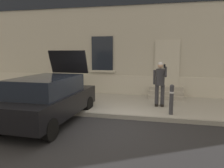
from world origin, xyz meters
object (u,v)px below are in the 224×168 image
object	(u,v)px
bollard_near_person	(171,98)
planter_terracotta	(26,83)
person_on_phone	(160,81)
hatchback_car_black	(49,98)
planter_charcoal	(73,85)

from	to	relation	value
bollard_near_person	planter_terracotta	size ratio (longest dim) A/B	1.22
person_on_phone	planter_terracotta	distance (m)	7.22
person_on_phone	bollard_near_person	bearing A→B (deg)	-82.45
hatchback_car_black	bollard_near_person	size ratio (longest dim) A/B	3.92
planter_terracotta	person_on_phone	bearing A→B (deg)	-13.12
person_on_phone	planter_charcoal	bearing A→B (deg)	145.32
person_on_phone	planter_charcoal	xyz separation A→B (m)	(-4.31, 1.61, -0.55)
person_on_phone	planter_terracotta	xyz separation A→B (m)	(-7.01, 1.63, -0.55)
planter_charcoal	person_on_phone	bearing A→B (deg)	-20.44
hatchback_car_black	planter_terracotta	bearing A→B (deg)	132.09
planter_terracotta	planter_charcoal	xyz separation A→B (m)	(2.70, -0.03, 0.00)
hatchback_car_black	planter_terracotta	xyz separation A→B (m)	(-3.56, 3.94, -0.19)
hatchback_car_black	bollard_near_person	bearing A→B (deg)	18.19
planter_charcoal	bollard_near_person	bearing A→B (deg)	-29.20
bollard_near_person	planter_charcoal	bearing A→B (deg)	150.80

